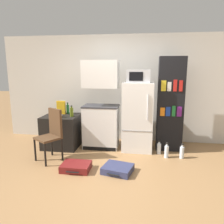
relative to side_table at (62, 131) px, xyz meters
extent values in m
plane|color=olive|center=(1.32, -1.24, -0.36)|extent=(24.00, 24.00, 0.00)
cube|color=beige|center=(1.52, 0.76, 0.90)|extent=(6.40, 0.10, 2.53)
cube|color=black|center=(0.00, 0.00, 0.00)|extent=(0.77, 0.73, 0.72)
cube|color=white|center=(0.88, 0.11, 0.10)|extent=(0.76, 0.51, 0.92)
cube|color=#333338|center=(0.88, 0.11, 0.57)|extent=(0.77, 0.52, 0.03)
cube|color=white|center=(0.88, 0.11, 1.27)|extent=(0.76, 0.43, 0.58)
cube|color=black|center=(0.88, -0.15, -0.32)|extent=(0.73, 0.01, 0.08)
cube|color=white|center=(1.69, 0.07, 0.37)|extent=(0.64, 0.58, 1.46)
cube|color=gray|center=(1.69, -0.22, 0.14)|extent=(0.61, 0.01, 0.01)
cylinder|color=silver|center=(1.89, -0.23, 0.64)|extent=(0.02, 0.02, 0.51)
cube|color=#B7B7BC|center=(1.69, 0.07, 1.23)|extent=(0.47, 0.38, 0.26)
cube|color=black|center=(1.65, -0.12, 1.23)|extent=(0.27, 0.01, 0.17)
cube|color=black|center=(2.37, 0.20, 0.63)|extent=(0.54, 0.33, 1.99)
cube|color=orange|center=(2.20, 0.02, 0.50)|extent=(0.09, 0.01, 0.18)
cube|color=#193899|center=(2.31, 0.02, 0.51)|extent=(0.09, 0.01, 0.19)
cube|color=#1E7033|center=(2.43, 0.02, 0.53)|extent=(0.07, 0.01, 0.22)
cube|color=#661E75|center=(2.54, 0.02, 0.52)|extent=(0.10, 0.01, 0.21)
cube|color=gold|center=(2.20, 0.02, 1.04)|extent=(0.10, 0.01, 0.22)
cube|color=silver|center=(2.31, 0.02, 1.03)|extent=(0.08, 0.01, 0.19)
cube|color=red|center=(2.43, 0.02, 1.05)|extent=(0.07, 0.01, 0.23)
cube|color=red|center=(2.54, 0.02, 1.04)|extent=(0.07, 0.01, 0.22)
cylinder|color=brown|center=(-0.13, -0.24, 0.44)|extent=(0.08, 0.08, 0.17)
cylinder|color=brown|center=(-0.13, -0.24, 0.54)|extent=(0.04, 0.04, 0.03)
cylinder|color=black|center=(-0.13, -0.24, 0.57)|extent=(0.04, 0.04, 0.02)
cylinder|color=#1E6028|center=(0.09, 0.19, 0.46)|extent=(0.07, 0.07, 0.20)
cylinder|color=#1E6028|center=(0.09, 0.19, 0.58)|extent=(0.03, 0.03, 0.04)
cylinder|color=black|center=(0.09, 0.19, 0.61)|extent=(0.03, 0.03, 0.02)
cylinder|color=silver|center=(0.04, -0.21, 0.42)|extent=(0.08, 0.08, 0.12)
cylinder|color=silver|center=(0.04, -0.21, 0.49)|extent=(0.04, 0.04, 0.02)
cylinder|color=black|center=(0.04, -0.21, 0.51)|extent=(0.04, 0.04, 0.01)
cylinder|color=#566619|center=(0.27, -0.06, 0.45)|extent=(0.08, 0.08, 0.19)
cylinder|color=#566619|center=(0.27, -0.06, 0.57)|extent=(0.03, 0.03, 0.03)
cylinder|color=black|center=(0.27, -0.06, 0.59)|extent=(0.04, 0.04, 0.02)
cylinder|color=silver|center=(-0.01, -0.09, 0.38)|extent=(0.13, 0.13, 0.04)
cube|color=gold|center=(-0.06, 0.15, 0.51)|extent=(0.19, 0.07, 0.30)
cylinder|color=black|center=(-0.22, -0.84, -0.14)|extent=(0.04, 0.04, 0.43)
cylinder|color=black|center=(0.08, -1.04, -0.14)|extent=(0.04, 0.04, 0.43)
cylinder|color=black|center=(-0.02, -0.53, -0.14)|extent=(0.04, 0.04, 0.43)
cylinder|color=black|center=(0.28, -0.74, -0.14)|extent=(0.04, 0.04, 0.43)
cube|color=#4C331E|center=(0.03, -0.79, 0.09)|extent=(0.56, 0.56, 0.04)
cube|color=#4C331E|center=(0.13, -0.64, 0.37)|extent=(0.34, 0.25, 0.52)
cube|color=navy|center=(1.40, -1.07, -0.30)|extent=(0.56, 0.51, 0.11)
cylinder|color=black|center=(1.35, -1.29, -0.30)|extent=(0.22, 0.07, 0.02)
cube|color=maroon|center=(0.67, -1.10, -0.30)|extent=(0.50, 0.38, 0.12)
cylinder|color=black|center=(0.67, -1.31, -0.30)|extent=(0.22, 0.02, 0.02)
cylinder|color=silver|center=(2.29, -0.31, -0.24)|extent=(0.08, 0.08, 0.24)
cylinder|color=silver|center=(2.29, -0.31, -0.10)|extent=(0.04, 0.04, 0.04)
cylinder|color=black|center=(2.29, -0.31, -0.06)|extent=(0.04, 0.04, 0.02)
cylinder|color=silver|center=(2.15, -0.13, -0.25)|extent=(0.08, 0.08, 0.22)
cylinder|color=silver|center=(2.15, -0.13, -0.12)|extent=(0.04, 0.04, 0.04)
cylinder|color=black|center=(2.15, -0.13, -0.09)|extent=(0.04, 0.04, 0.02)
cylinder|color=silver|center=(2.59, -0.29, -0.24)|extent=(0.09, 0.09, 0.23)
cylinder|color=silver|center=(2.59, -0.29, -0.11)|extent=(0.04, 0.04, 0.04)
cylinder|color=black|center=(2.59, -0.29, -0.08)|extent=(0.04, 0.04, 0.02)
camera|label=1|loc=(1.83, -4.52, 1.40)|focal=35.00mm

